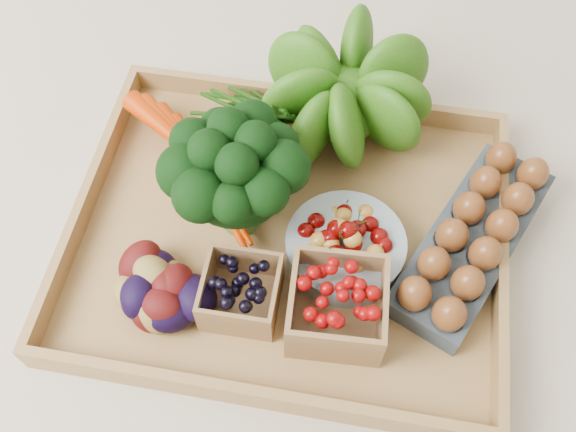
% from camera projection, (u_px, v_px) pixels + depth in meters
% --- Properties ---
extents(ground, '(4.00, 4.00, 0.00)m').
position_uv_depth(ground, '(288.00, 239.00, 0.85)').
color(ground, beige).
rests_on(ground, ground).
extents(tray, '(0.55, 0.45, 0.01)m').
position_uv_depth(tray, '(288.00, 237.00, 0.84)').
color(tray, '#AB8047').
rests_on(tray, ground).
extents(carrots, '(0.21, 0.15, 0.05)m').
position_uv_depth(carrots, '(208.00, 173.00, 0.86)').
color(carrots, '#CC3200').
rests_on(carrots, tray).
extents(lettuce, '(0.16, 0.16, 0.16)m').
position_uv_depth(lettuce, '(345.00, 86.00, 0.86)').
color(lettuce, '#1A4A0B').
rests_on(lettuce, tray).
extents(broccoli, '(0.17, 0.17, 0.13)m').
position_uv_depth(broccoli, '(238.00, 192.00, 0.79)').
color(broccoli, black).
rests_on(broccoli, tray).
extents(cherry_bowl, '(0.15, 0.15, 0.04)m').
position_uv_depth(cherry_bowl, '(345.00, 249.00, 0.80)').
color(cherry_bowl, '#8C9EA5').
rests_on(cherry_bowl, tray).
extents(egg_carton, '(0.21, 0.30, 0.03)m').
position_uv_depth(egg_carton, '(471.00, 242.00, 0.81)').
color(egg_carton, '#3C454C').
rests_on(egg_carton, tray).
extents(potatoes, '(0.14, 0.14, 0.08)m').
position_uv_depth(potatoes, '(157.00, 289.00, 0.75)').
color(potatoes, '#3F0A0A').
rests_on(potatoes, tray).
extents(punnet_blackberry, '(0.09, 0.09, 0.06)m').
position_uv_depth(punnet_blackberry, '(241.00, 292.00, 0.76)').
color(punnet_blackberry, black).
rests_on(punnet_blackberry, tray).
extents(punnet_raspberry, '(0.12, 0.12, 0.08)m').
position_uv_depth(punnet_raspberry, '(337.00, 306.00, 0.74)').
color(punnet_raspberry, '#790505').
rests_on(punnet_raspberry, tray).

